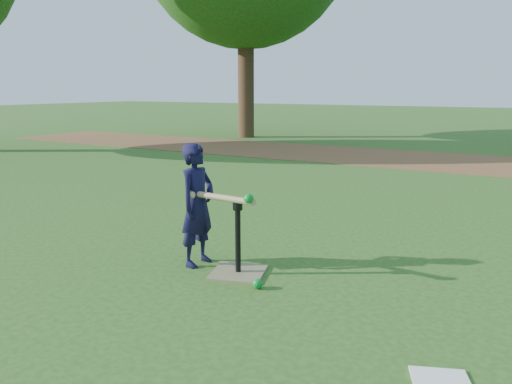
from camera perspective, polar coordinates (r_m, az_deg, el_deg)
The scene contains 7 objects.
ground at distance 4.44m, azimuth -1.58°, elevation -8.40°, with size 80.00×80.00×0.00m, color #285116.
dirt_strip at distance 11.36m, azimuth 18.68°, elevation 3.48°, with size 24.00×3.00×0.01m, color brown.
child at distance 4.36m, azimuth -6.71°, elevation -1.48°, with size 0.39×0.26×1.07m, color black.
wiffle_ball_ground at distance 3.95m, azimuth 0.18°, elevation -10.44°, with size 0.08×0.08×0.08m, color #0B8227.
clipboard at distance 3.01m, azimuth 20.36°, elevation -19.52°, with size 0.30×0.23×0.01m, color white.
batting_tee at distance 4.22m, azimuth -2.06°, elevation -7.93°, with size 0.54×0.54×0.61m.
swing_action at distance 4.09m, azimuth -3.52°, elevation -0.66°, with size 0.64×0.14×0.11m.
Camera 1 is at (2.19, -3.54, 1.54)m, focal length 35.00 mm.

